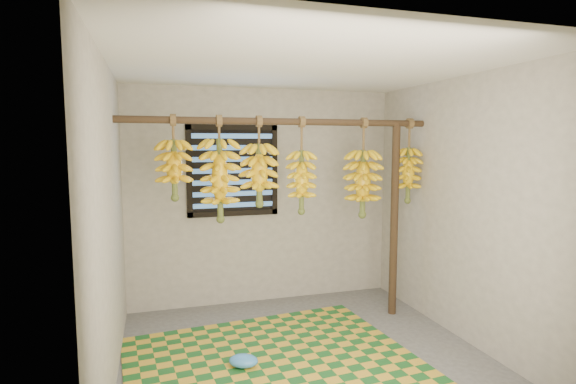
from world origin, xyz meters
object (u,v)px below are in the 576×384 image
object	(u,v)px
plastic_bag	(243,361)
banana_bunch_d	(301,182)
banana_bunch_b	(220,180)
woven_mat	(273,361)
banana_bunch_c	(259,175)
banana_bunch_e	(363,183)
banana_bunch_a	(174,170)
banana_bunch_f	(408,175)
support_post	(394,220)

from	to	relation	value
plastic_bag	banana_bunch_d	bearing A→B (deg)	44.10
banana_bunch_b	woven_mat	bearing A→B (deg)	-64.79
banana_bunch_c	banana_bunch_d	world-z (taller)	same
plastic_bag	banana_bunch_b	world-z (taller)	banana_bunch_b
woven_mat	banana_bunch_e	world-z (taller)	banana_bunch_e
banana_bunch_a	banana_bunch_d	distance (m)	1.20
banana_bunch_f	banana_bunch_a	bearing A→B (deg)	-180.00
plastic_bag	banana_bunch_c	size ratio (longest dim) A/B	0.28
plastic_bag	banana_bunch_f	xyz separation A→B (m)	(1.89, 0.70, 1.41)
support_post	banana_bunch_c	distance (m)	1.52
banana_bunch_d	banana_bunch_e	xyz separation A→B (m)	(0.65, 0.00, -0.03)
banana_bunch_a	banana_bunch_d	world-z (taller)	same
banana_bunch_c	banana_bunch_e	distance (m)	1.07
banana_bunch_b	banana_bunch_d	xyz separation A→B (m)	(0.79, -0.00, -0.03)
plastic_bag	banana_bunch_d	size ratio (longest dim) A/B	0.26
banana_bunch_a	banana_bunch_d	xyz separation A→B (m)	(1.19, 0.00, -0.14)
banana_bunch_d	support_post	bearing A→B (deg)	0.00
banana_bunch_e	banana_bunch_f	world-z (taller)	same
plastic_bag	banana_bunch_e	distance (m)	2.04
banana_bunch_d	banana_bunch_f	world-z (taller)	same
plastic_bag	banana_bunch_b	size ratio (longest dim) A/B	0.25
banana_bunch_f	banana_bunch_b	bearing A→B (deg)	180.00
banana_bunch_b	plastic_bag	bearing A→B (deg)	-84.62
banana_bunch_c	banana_bunch_e	xyz separation A→B (m)	(1.07, 0.00, -0.11)
plastic_bag	banana_bunch_e	size ratio (longest dim) A/B	0.24
woven_mat	banana_bunch_c	size ratio (longest dim) A/B	2.76
woven_mat	plastic_bag	bearing A→B (deg)	-173.58
woven_mat	plastic_bag	xyz separation A→B (m)	(-0.25, -0.03, 0.05)
support_post	banana_bunch_b	size ratio (longest dim) A/B	2.06
woven_mat	plastic_bag	distance (m)	0.26
plastic_bag	banana_bunch_e	bearing A→B (deg)	26.95
banana_bunch_a	banana_bunch_e	xyz separation A→B (m)	(1.84, 0.00, -0.17)
plastic_bag	banana_bunch_a	xyz separation A→B (m)	(-0.47, 0.70, 1.51)
banana_bunch_d	banana_bunch_f	distance (m)	1.17
banana_bunch_a	banana_bunch_f	size ratio (longest dim) A/B	0.87
woven_mat	banana_bunch_f	distance (m)	2.30
banana_bunch_a	banana_bunch_f	distance (m)	2.36
support_post	plastic_bag	world-z (taller)	support_post
banana_bunch_c	banana_bunch_d	distance (m)	0.42
support_post	banana_bunch_b	xyz separation A→B (m)	(-1.80, 0.00, 0.46)
banana_bunch_b	banana_bunch_e	distance (m)	1.44
support_post	banana_bunch_c	size ratio (longest dim) A/B	2.38
banana_bunch_c	banana_bunch_a	bearing A→B (deg)	-180.00
woven_mat	banana_bunch_d	xyz separation A→B (m)	(0.47, 0.67, 1.42)
banana_bunch_a	banana_bunch_b	size ratio (longest dim) A/B	0.78
plastic_bag	banana_bunch_c	xyz separation A→B (m)	(0.30, 0.70, 1.44)
banana_bunch_a	banana_bunch_c	distance (m)	0.77
woven_mat	banana_bunch_a	bearing A→B (deg)	136.96
banana_bunch_e	banana_bunch_d	bearing A→B (deg)	-180.00
woven_mat	banana_bunch_c	xyz separation A→B (m)	(0.05, 0.67, 1.50)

